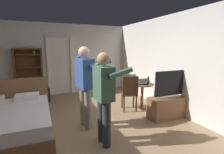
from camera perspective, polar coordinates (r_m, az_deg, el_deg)
name	(u,v)px	position (r m, az deg, el deg)	size (l,w,h in m)	color
ground_plane	(87,133)	(3.69, -8.32, -18.30)	(7.47, 7.47, 0.00)	#997A56
wall_back	(63,59)	(6.68, -16.32, 5.75)	(5.18, 0.12, 2.61)	silver
wall_right	(185,65)	(4.61, 23.32, 3.70)	(0.12, 7.03, 2.61)	silver
doorway_frame	(60,62)	(6.59, -17.10, 4.93)	(0.93, 0.08, 2.13)	white
bed	(6,123)	(3.92, -32.09, -13.12)	(1.62, 1.99, 1.02)	brown
bookshelf	(29,72)	(6.45, -26.14, 1.65)	(0.89, 0.32, 1.72)	brown
tv_flatscreen	(171,104)	(4.56, 19.31, -8.53)	(1.21, 0.40, 1.19)	brown
side_table	(142,91)	(5.05, 10.12, -4.77)	(0.67, 0.67, 0.70)	brown
laptop	(142,82)	(4.94, 10.17, -1.80)	(0.34, 0.35, 0.16)	black
bottle_on_table	(148,81)	(4.99, 12.07, -1.18)	(0.06, 0.06, 0.24)	#1E491B
wooden_chair	(130,92)	(4.67, 5.97, -4.98)	(0.53, 0.53, 0.99)	#4C331E
person_blue_shirt	(104,93)	(2.97, -2.61, -5.43)	(0.64, 0.55, 1.66)	#333338
person_striped_shirt	(85,81)	(3.65, -8.98, -1.33)	(0.74, 0.65, 1.76)	gray
suitcase_dark	(42,95)	(6.01, -22.64, -5.77)	(0.52, 0.29, 0.40)	black
suitcase_small	(39,98)	(5.92, -23.43, -6.41)	(0.59, 0.38, 0.32)	black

